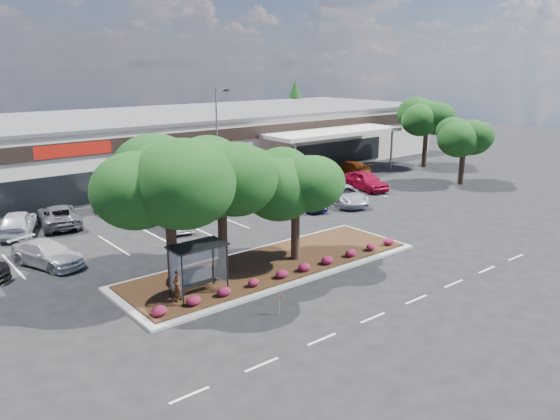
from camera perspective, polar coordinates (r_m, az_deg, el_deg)
ground at (r=29.95m, az=6.97°, el=-7.21°), size 160.00×160.00×0.00m
retail_store at (r=57.29m, az=-18.13°, el=6.14°), size 80.40×25.20×6.25m
landscape_island at (r=31.41m, az=-0.86°, el=-5.77°), size 18.00×6.00×0.26m
lane_markings at (r=37.39m, az=-4.72°, el=-2.57°), size 33.12×20.06×0.01m
shrub_row at (r=29.76m, az=1.66°, el=-6.19°), size 17.00×0.80×0.50m
bus_shelter at (r=26.94m, az=-8.73°, el=-4.61°), size 2.75×1.55×2.59m
island_tree_west at (r=27.45m, az=-11.43°, el=-0.21°), size 7.20×7.20×7.89m
island_tree_mid at (r=29.81m, az=-6.10°, el=0.65°), size 6.60×6.60×7.32m
island_tree_east at (r=31.07m, az=1.63°, el=0.55°), size 5.80×5.80×6.50m
tree_east_near at (r=55.13m, az=18.59°, el=5.88°), size 5.60×5.60×6.51m
tree_east_far at (r=63.61m, az=15.01°, el=7.79°), size 6.40×6.40×7.62m
conifer_north_east at (r=83.41m, az=1.58°, el=10.37°), size 3.96×3.96×9.00m
person_waiting at (r=26.68m, az=-10.64°, el=-7.76°), size 0.68×0.56×1.60m
light_pole at (r=45.22m, az=-6.47°, el=5.89°), size 1.38×0.87×9.44m
survey_stake at (r=25.60m, az=-0.04°, el=-9.53°), size 0.07×0.14×0.99m
car_1 at (r=34.22m, az=-23.15°, el=-4.23°), size 3.57×5.22×1.40m
car_2 at (r=38.95m, az=-10.89°, el=-1.05°), size 2.09×4.24×1.34m
car_5 at (r=45.43m, az=0.05°, el=1.75°), size 2.99×5.38×1.68m
car_6 at (r=43.70m, az=3.05°, el=1.03°), size 2.97×4.56×1.44m
car_7 at (r=45.47m, az=6.75°, el=1.56°), size 4.31×6.04×1.53m
car_8 at (r=50.99m, az=9.00°, el=3.05°), size 2.97×5.31×1.71m
car_9 at (r=41.11m, az=-25.72°, el=-1.19°), size 3.79×5.36×1.69m
car_10 at (r=42.17m, az=-22.13°, el=-0.53°), size 3.48×5.91×1.54m
car_11 at (r=44.02m, az=-16.57°, el=0.44°), size 1.50×4.06×1.33m
car_12 at (r=45.47m, az=-12.43°, el=1.40°), size 3.16×6.03×1.67m
car_13 at (r=49.82m, az=-6.73°, el=2.70°), size 3.50×5.61×1.45m
car_14 at (r=48.41m, az=-3.39°, el=2.47°), size 3.12×4.92×1.53m
car_15 at (r=52.43m, az=0.56°, el=3.56°), size 3.86×5.40×1.71m
car_16 at (r=55.19m, az=2.64°, el=4.11°), size 2.27×5.19×1.66m
car_17 at (r=57.97m, az=7.35°, el=4.41°), size 2.30×5.04×1.43m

